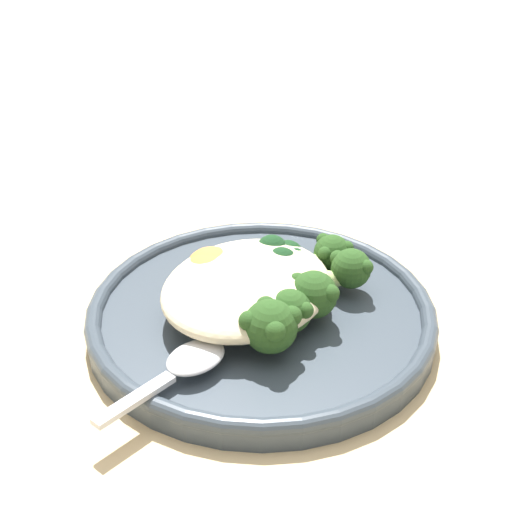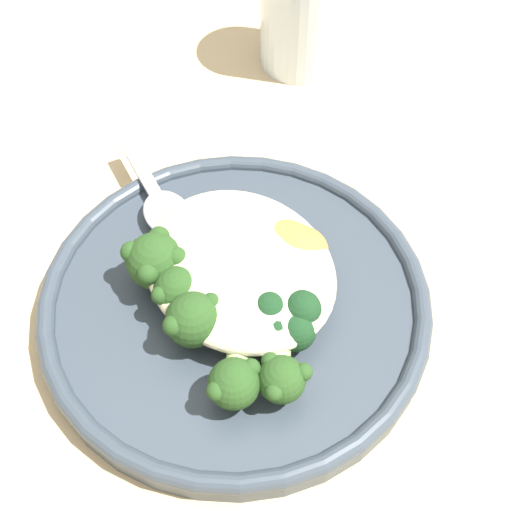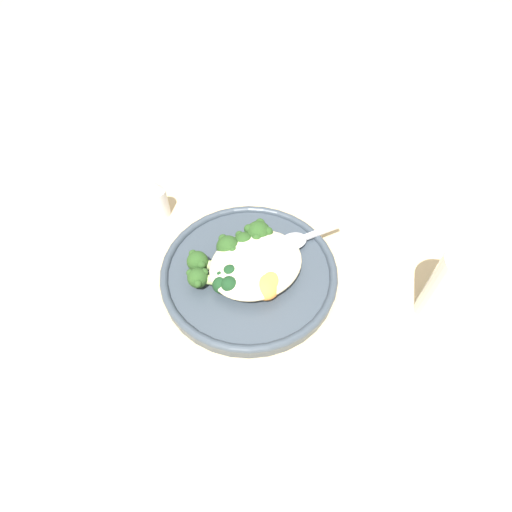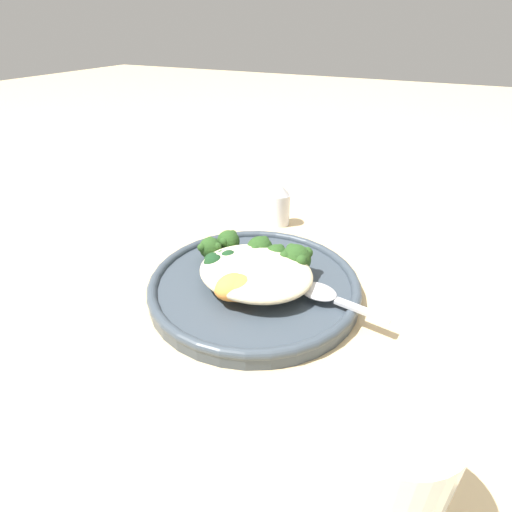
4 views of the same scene
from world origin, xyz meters
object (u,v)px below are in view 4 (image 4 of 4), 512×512
(broccoli_stalk_2, at_px, (256,256))
(kale_tuft, at_px, (221,263))
(sweet_potato_chunk_0, at_px, (241,286))
(salt_shaker, at_px, (281,205))
(quinoa_mound, at_px, (256,272))
(broccoli_stalk_0, at_px, (286,264))
(sweet_potato_chunk_1, at_px, (236,286))
(broccoli_stalk_1, at_px, (270,261))
(broccoli_stalk_3, at_px, (232,253))
(spoon, at_px, (324,294))
(water_glass, at_px, (381,476))
(plate, at_px, (254,285))
(broccoli_stalk_4, at_px, (218,257))

(broccoli_stalk_2, bearing_deg, kale_tuft, 132.08)
(sweet_potato_chunk_0, relative_size, salt_shaker, 0.85)
(quinoa_mound, relative_size, broccoli_stalk_0, 1.34)
(salt_shaker, bearing_deg, sweet_potato_chunk_1, 101.11)
(broccoli_stalk_1, relative_size, broccoli_stalk_3, 0.81)
(broccoli_stalk_1, bearing_deg, quinoa_mound, -170.72)
(broccoli_stalk_2, relative_size, kale_tuft, 1.97)
(spoon, bearing_deg, sweet_potato_chunk_0, -145.75)
(sweet_potato_chunk_0, distance_m, spoon, 0.09)
(sweet_potato_chunk_1, bearing_deg, salt_shaker, -78.89)
(broccoli_stalk_1, relative_size, salt_shaker, 1.23)
(broccoli_stalk_1, xyz_separation_m, water_glass, (-0.17, 0.22, 0.02))
(plate, xyz_separation_m, broccoli_stalk_2, (0.01, -0.02, 0.03))
(broccoli_stalk_2, bearing_deg, plate, -165.22)
(kale_tuft, relative_size, spoon, 0.42)
(broccoli_stalk_4, bearing_deg, broccoli_stalk_1, -133.02)
(plate, relative_size, kale_tuft, 5.70)
(kale_tuft, distance_m, water_glass, 0.29)
(quinoa_mound, relative_size, sweet_potato_chunk_1, 2.63)
(quinoa_mound, height_order, sweet_potato_chunk_0, quinoa_mound)
(plate, height_order, salt_shaker, salt_shaker)
(sweet_potato_chunk_0, bearing_deg, water_glass, 138.21)
(salt_shaker, bearing_deg, broccoli_stalk_4, 88.15)
(broccoli_stalk_2, relative_size, sweet_potato_chunk_1, 1.72)
(sweet_potato_chunk_1, bearing_deg, broccoli_stalk_1, -100.73)
(plate, height_order, broccoli_stalk_0, broccoli_stalk_0)
(plate, xyz_separation_m, kale_tuft, (0.04, 0.01, 0.02))
(plate, xyz_separation_m, sweet_potato_chunk_0, (-0.00, 0.04, 0.02))
(quinoa_mound, xyz_separation_m, kale_tuft, (0.05, 0.00, -0.00))
(broccoli_stalk_1, relative_size, sweet_potato_chunk_1, 1.61)
(broccoli_stalk_0, relative_size, broccoli_stalk_3, 0.98)
(sweet_potato_chunk_1, xyz_separation_m, salt_shaker, (0.04, -0.23, -0.00))
(plate, xyz_separation_m, broccoli_stalk_4, (0.05, -0.01, 0.02))
(broccoli_stalk_0, xyz_separation_m, broccoli_stalk_3, (0.07, 0.00, -0.00))
(broccoli_stalk_3, height_order, broccoli_stalk_4, broccoli_stalk_3)
(plate, height_order, sweet_potato_chunk_0, sweet_potato_chunk_0)
(broccoli_stalk_0, height_order, broccoli_stalk_3, broccoli_stalk_0)
(sweet_potato_chunk_0, height_order, sweet_potato_chunk_1, same)
(broccoli_stalk_1, xyz_separation_m, salt_shaker, (0.06, -0.16, -0.00))
(kale_tuft, height_order, spoon, kale_tuft)
(broccoli_stalk_1, bearing_deg, kale_tuft, 139.35)
(broccoli_stalk_2, distance_m, sweet_potato_chunk_0, 0.06)
(broccoli_stalk_1, distance_m, water_glass, 0.28)
(quinoa_mound, bearing_deg, sweet_potato_chunk_1, 76.80)
(spoon, bearing_deg, broccoli_stalk_4, -173.51)
(broccoli_stalk_4, height_order, spoon, broccoli_stalk_4)
(sweet_potato_chunk_1, distance_m, water_glass, 0.24)
(plate, distance_m, broccoli_stalk_0, 0.05)
(sweet_potato_chunk_0, bearing_deg, broccoli_stalk_1, -95.91)
(water_glass, xyz_separation_m, salt_shaker, (0.23, -0.38, -0.02))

